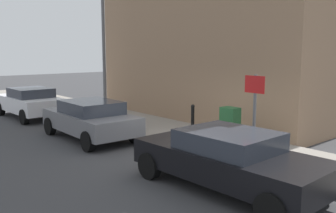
% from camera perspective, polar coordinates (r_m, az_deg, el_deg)
% --- Properties ---
extents(ground, '(80.00, 80.00, 0.00)m').
position_cam_1_polar(ground, '(10.84, 1.23, -7.64)').
color(ground, '#38383A').
extents(sidewalk, '(2.77, 30.00, 0.15)m').
position_cam_1_polar(sidewalk, '(16.57, -7.94, -1.76)').
color(sidewalk, gray).
rests_on(sidewalk, ground).
extents(corner_building, '(6.28, 11.12, 9.14)m').
position_cam_1_polar(corner_building, '(17.48, 9.13, 13.55)').
color(corner_building, '#937256').
rests_on(corner_building, ground).
extents(car_black, '(2.06, 4.48, 1.32)m').
position_cam_1_polar(car_black, '(8.24, 9.30, -7.94)').
color(car_black, black).
rests_on(car_black, ground).
extents(car_grey, '(2.00, 4.09, 1.34)m').
position_cam_1_polar(car_grey, '(13.00, -11.96, -1.83)').
color(car_grey, slate).
rests_on(car_grey, ground).
extents(car_white, '(1.96, 4.11, 1.38)m').
position_cam_1_polar(car_white, '(17.97, -20.64, 0.68)').
color(car_white, silver).
rests_on(car_white, ground).
extents(utility_cabinet, '(0.46, 0.61, 1.15)m').
position_cam_1_polar(utility_cabinet, '(11.67, 9.58, -3.14)').
color(utility_cabinet, '#1E4C28').
rests_on(utility_cabinet, sidewalk).
extents(bollard_near_cabinet, '(0.14, 0.14, 1.04)m').
position_cam_1_polar(bollard_near_cabinet, '(12.92, 3.85, -1.80)').
color(bollard_near_cabinet, black).
rests_on(bollard_near_cabinet, sidewalk).
extents(street_sign, '(0.08, 0.60, 2.30)m').
position_cam_1_polar(street_sign, '(9.59, 13.28, 0.15)').
color(street_sign, '#59595B').
rests_on(street_sign, sidewalk).
extents(lamppost, '(0.20, 0.44, 5.72)m').
position_cam_1_polar(lamppost, '(16.91, -9.95, 9.39)').
color(lamppost, '#59595B').
rests_on(lamppost, sidewalk).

